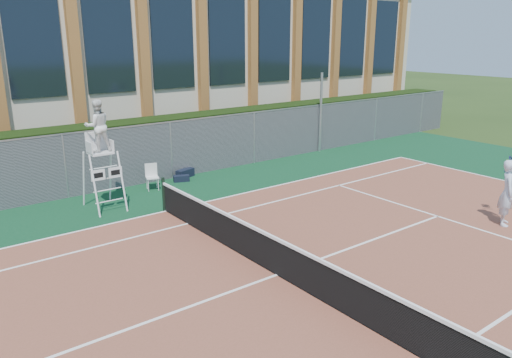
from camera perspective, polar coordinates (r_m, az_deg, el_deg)
ground at (r=11.80m, az=2.42°, el=-11.01°), size 120.00×120.00×0.00m
apron at (r=12.50m, az=-0.55°, el=-9.34°), size 36.00×20.00×0.01m
tennis_court at (r=11.79m, az=2.42°, el=-10.93°), size 23.77×10.97×0.02m
tennis_net at (r=11.56m, az=2.45°, el=-8.65°), size 0.10×11.30×1.10m
fence at (r=18.64m, az=-15.10°, el=2.30°), size 40.00×0.06×2.20m
hedge at (r=19.73m, az=-16.45°, el=2.94°), size 40.00×1.40×2.20m
building at (r=26.88m, az=-23.34°, el=12.23°), size 45.00×10.60×8.22m
steel_pole at (r=23.84m, az=7.39°, el=7.52°), size 0.12×0.12×3.72m
umpire_chair at (r=16.25m, az=-17.63°, el=5.46°), size 0.99×1.52×3.54m
plastic_chair at (r=18.32m, az=-11.83°, el=0.53°), size 0.54×0.54×0.94m
sports_bag_near at (r=19.72m, az=-8.10°, el=0.66°), size 0.83×0.53×0.33m
sports_bag_far at (r=19.19m, az=-8.53°, el=0.07°), size 0.65×0.45×0.24m
tennis_player at (r=16.13m, az=26.84°, el=-1.39°), size 1.13×0.85×1.94m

